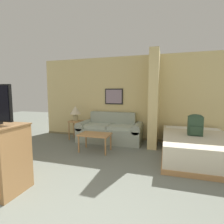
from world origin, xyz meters
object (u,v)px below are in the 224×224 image
at_px(couch, 110,131).
at_px(coffee_table, 95,136).
at_px(table_lamp, 75,111).
at_px(bed, 196,146).
at_px(backpack, 195,124).

xyz_separation_m(couch, coffee_table, (-0.09, -0.98, 0.08)).
distance_m(table_lamp, bed, 3.52).
height_order(couch, table_lamp, table_lamp).
relative_size(table_lamp, backpack, 0.98).
distance_m(table_lamp, backpack, 3.43).
relative_size(coffee_table, table_lamp, 1.66).
relative_size(couch, coffee_table, 2.47).
distance_m(couch, backpack, 2.40).
height_order(coffee_table, backpack, backpack).
bearing_deg(bed, coffee_table, -173.49).
height_order(couch, backpack, backpack).
relative_size(couch, bed, 0.88).
distance_m(coffee_table, table_lamp, 1.46).
bearing_deg(table_lamp, couch, 4.07).
bearing_deg(backpack, coffee_table, -173.97).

